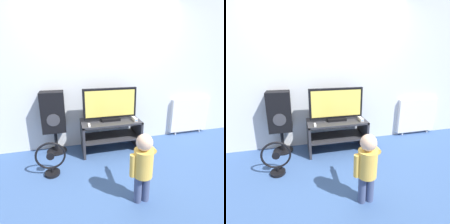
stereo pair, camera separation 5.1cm
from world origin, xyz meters
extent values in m
plane|color=#38568C|center=(0.00, 0.00, 0.00)|extent=(16.00, 16.00, 0.00)
cube|color=silver|center=(0.00, 0.58, 1.30)|extent=(10.00, 0.06, 2.60)
cube|color=#2D2D33|center=(0.00, 0.25, 0.52)|extent=(0.99, 0.50, 0.03)
cube|color=#2D2D33|center=(0.00, 0.25, 0.24)|extent=(0.95, 0.46, 0.02)
cube|color=#2D2D33|center=(-0.48, 0.25, 0.27)|extent=(0.04, 0.50, 0.54)
cube|color=#2D2D33|center=(0.48, 0.25, 0.27)|extent=(0.04, 0.50, 0.54)
cube|color=black|center=(0.00, 0.28, 0.56)|extent=(0.31, 0.20, 0.04)
cube|color=black|center=(0.00, 0.28, 0.83)|extent=(0.90, 0.05, 0.51)
cube|color=#F2D859|center=(0.00, 0.25, 0.83)|extent=(0.83, 0.01, 0.44)
cube|color=white|center=(0.39, 0.15, 0.56)|extent=(0.05, 0.16, 0.05)
cube|color=#3F8CE5|center=(0.39, 0.07, 0.56)|extent=(0.03, 0.00, 0.01)
cube|color=white|center=(-0.38, 0.09, 0.55)|extent=(0.04, 0.13, 0.02)
cylinder|color=#337FD8|center=(-0.38, 0.09, 0.56)|extent=(0.01, 0.01, 0.00)
cylinder|color=#3F4C72|center=(-0.01, -0.98, 0.17)|extent=(0.09, 0.09, 0.33)
cylinder|color=#3F4C72|center=(0.09, -0.98, 0.17)|extent=(0.09, 0.09, 0.33)
cylinder|color=#E5B74C|center=(0.04, -0.98, 0.48)|extent=(0.21, 0.21, 0.30)
sphere|color=beige|center=(0.04, -0.98, 0.72)|extent=(0.17, 0.17, 0.17)
cylinder|color=#E5B74C|center=(-0.08, -0.98, 0.47)|extent=(0.06, 0.06, 0.25)
cylinder|color=#E5B74C|center=(0.16, -0.85, 0.60)|extent=(0.06, 0.25, 0.06)
sphere|color=beige|center=(0.16, -0.72, 0.60)|extent=(0.08, 0.08, 0.08)
cube|color=white|center=(0.16, -0.68, 0.60)|extent=(0.03, 0.13, 0.02)
cylinder|color=black|center=(-0.91, 0.40, 0.01)|extent=(0.33, 0.33, 0.02)
cylinder|color=black|center=(-0.91, 0.40, 0.19)|extent=(0.05, 0.05, 0.38)
cube|color=black|center=(-0.91, 0.40, 0.71)|extent=(0.36, 0.26, 0.66)
cylinder|color=#38383D|center=(-0.91, 0.27, 0.61)|extent=(0.20, 0.01, 0.20)
cylinder|color=black|center=(-0.95, -0.24, 0.02)|extent=(0.20, 0.20, 0.04)
cylinder|color=black|center=(-0.95, -0.24, 0.07)|extent=(0.04, 0.04, 0.06)
torus|color=black|center=(-0.95, -0.24, 0.29)|extent=(0.40, 0.03, 0.40)
cylinder|color=black|center=(-0.95, -0.24, 0.29)|extent=(0.10, 0.05, 0.10)
cube|color=white|center=(1.78, 0.51, 0.41)|extent=(0.86, 0.08, 0.69)
cube|color=silver|center=(1.48, 0.51, 0.03)|extent=(0.03, 0.05, 0.06)
cube|color=silver|center=(2.08, 0.51, 0.03)|extent=(0.03, 0.05, 0.06)
camera|label=1|loc=(-0.69, -2.44, 1.53)|focal=28.00mm
camera|label=2|loc=(-0.64, -2.45, 1.53)|focal=28.00mm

